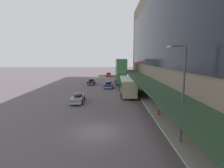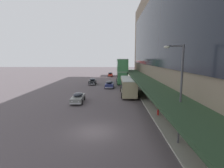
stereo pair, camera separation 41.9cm
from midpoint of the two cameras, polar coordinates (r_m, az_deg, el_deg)
The scene contains 12 objects.
ground at distance 16.62m, azimuth -5.54°, elevation -15.27°, with size 240.00×240.00×0.00m, color #594F53.
sidewalk_kerb at distance 19.01m, azimuth 30.70°, elevation -13.10°, with size 10.00×180.00×0.15m, color #ABAB9D.
transit_bus_kerbside_front at distance 46.90m, azimuth 2.78°, elevation 4.53°, with size 2.90×9.75×6.54m.
transit_bus_kerbside_rear at distance 32.00m, azimuth 4.90°, elevation -0.43°, with size 2.72×9.43×3.08m.
transit_bus_kerbside_far at distance 64.47m, azimuth 2.49°, elevation 5.28°, with size 2.91×9.26×5.90m.
sedan_oncoming_rear at distance 39.77m, azimuth -1.31°, elevation -0.11°, with size 1.99×4.70×1.60m.
sedan_trailing_mid at distance 64.16m, azimuth -1.13°, elevation 3.12°, with size 1.94×4.33×1.61m.
sedan_far_back at distance 45.36m, azimuth -6.87°, elevation 0.87°, with size 1.93×4.73×1.58m.
sedan_lead_mid at distance 27.21m, azimuth -11.35°, elevation -4.38°, with size 1.93×4.74×1.45m.
pedestrian_at_kerb at distance 17.74m, azimuth 21.66°, elevation -10.21°, with size 0.51×0.44×1.86m.
street_lamp at distance 13.93m, azimuth 21.11°, elevation -1.22°, with size 1.50×0.28×7.49m.
fire_hydrant at distance 21.13m, azimuth 14.62°, elevation -8.86°, with size 0.20×0.40×0.70m.
Camera 1 is at (1.39, -15.15, 6.65)m, focal length 28.00 mm.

